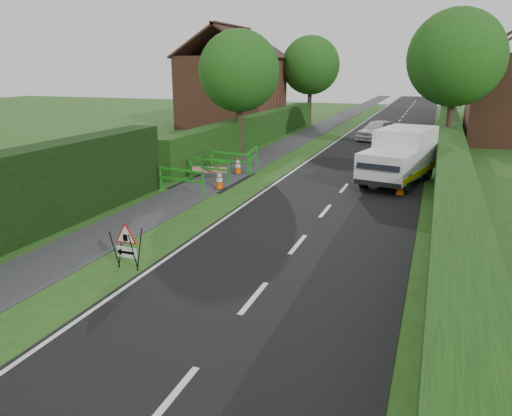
# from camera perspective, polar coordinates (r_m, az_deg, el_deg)

# --- Properties ---
(ground) EXTENTS (120.00, 120.00, 0.00)m
(ground) POSITION_cam_1_polar(r_m,az_deg,el_deg) (10.96, -14.70, -10.18)
(ground) COLOR #284B15
(ground) RESTS_ON ground
(road_surface) EXTENTS (6.00, 90.00, 0.02)m
(road_surface) POSITION_cam_1_polar(r_m,az_deg,el_deg) (43.39, 15.64, 9.03)
(road_surface) COLOR black
(road_surface) RESTS_ON ground
(footpath) EXTENTS (2.00, 90.00, 0.02)m
(footpath) POSITION_cam_1_polar(r_m,az_deg,el_deg) (44.15, 8.43, 9.55)
(footpath) COLOR #2D2D30
(footpath) RESTS_ON ground
(hedge_west_far) EXTENTS (1.00, 24.00, 1.80)m
(hedge_west_far) POSITION_cam_1_polar(r_m,az_deg,el_deg) (32.24, 0.13, 7.43)
(hedge_west_far) COLOR #14380F
(hedge_west_far) RESTS_ON ground
(hedge_east) EXTENTS (1.20, 50.00, 1.50)m
(hedge_east) POSITION_cam_1_polar(r_m,az_deg,el_deg) (24.47, 21.20, 3.66)
(hedge_east) COLOR #14380F
(hedge_east) RESTS_ON ground
(house_west) EXTENTS (7.50, 7.40, 7.88)m
(house_west) POSITION_cam_1_polar(r_m,az_deg,el_deg) (41.21, -2.72, 13.30)
(house_west) COLOR brown
(house_west) RESTS_ON ground
(tree_nw) EXTENTS (4.40, 4.40, 6.70)m
(tree_nw) POSITION_cam_1_polar(r_m,az_deg,el_deg) (28.02, -1.95, 15.36)
(tree_nw) COLOR #2D2116
(tree_nw) RESTS_ON ground
(tree_ne) EXTENTS (5.20, 5.20, 7.79)m
(tree_ne) POSITION_cam_1_polar(r_m,az_deg,el_deg) (30.02, 21.91, 15.63)
(tree_ne) COLOR #2D2116
(tree_ne) RESTS_ON ground
(tree_fw) EXTENTS (4.80, 4.80, 7.24)m
(tree_fw) POSITION_cam_1_polar(r_m,az_deg,el_deg) (43.28, 6.26, 15.90)
(tree_fw) COLOR #2D2116
(tree_fw) RESTS_ON ground
(tree_fe) EXTENTS (4.20, 4.20, 6.33)m
(tree_fe) POSITION_cam_1_polar(r_m,az_deg,el_deg) (46.01, 21.36, 14.19)
(tree_fe) COLOR #2D2116
(tree_fe) RESTS_ON ground
(triangle_sign) EXTENTS (0.70, 0.70, 0.99)m
(triangle_sign) POSITION_cam_1_polar(r_m,az_deg,el_deg) (12.27, -14.74, -3.83)
(triangle_sign) COLOR black
(triangle_sign) RESTS_ON ground
(works_van) EXTENTS (2.96, 5.18, 2.23)m
(works_van) POSITION_cam_1_polar(r_m,az_deg,el_deg) (21.69, 16.14, 5.85)
(works_van) COLOR silver
(works_van) RESTS_ON ground
(traffic_cone_0) EXTENTS (0.38, 0.38, 0.79)m
(traffic_cone_0) POSITION_cam_1_polar(r_m,az_deg,el_deg) (19.67, 16.20, 2.52)
(traffic_cone_0) COLOR black
(traffic_cone_0) RESTS_ON ground
(traffic_cone_1) EXTENTS (0.38, 0.38, 0.79)m
(traffic_cone_1) POSITION_cam_1_polar(r_m,az_deg,el_deg) (22.35, 16.75, 4.02)
(traffic_cone_1) COLOR black
(traffic_cone_1) RESTS_ON ground
(traffic_cone_2) EXTENTS (0.38, 0.38, 0.79)m
(traffic_cone_2) POSITION_cam_1_polar(r_m,az_deg,el_deg) (23.48, 18.75, 4.39)
(traffic_cone_2) COLOR black
(traffic_cone_2) RESTS_ON ground
(traffic_cone_3) EXTENTS (0.38, 0.38, 0.79)m
(traffic_cone_3) POSITION_cam_1_polar(r_m,az_deg,el_deg) (19.94, -4.22, 3.28)
(traffic_cone_3) COLOR black
(traffic_cone_3) RESTS_ON ground
(traffic_cone_4) EXTENTS (0.38, 0.38, 0.79)m
(traffic_cone_4) POSITION_cam_1_polar(r_m,az_deg,el_deg) (22.77, -2.10, 4.89)
(traffic_cone_4) COLOR black
(traffic_cone_4) RESTS_ON ground
(ped_barrier_0) EXTENTS (2.09, 0.64, 1.00)m
(ped_barrier_0) POSITION_cam_1_polar(r_m,az_deg,el_deg) (19.30, -8.56, 3.45)
(ped_barrier_0) COLOR #1A8D19
(ped_barrier_0) RESTS_ON ground
(ped_barrier_1) EXTENTS (2.09, 0.75, 1.00)m
(ped_barrier_1) POSITION_cam_1_polar(r_m,az_deg,el_deg) (21.34, -5.40, 4.74)
(ped_barrier_1) COLOR #1A8D19
(ped_barrier_1) RESTS_ON ground
(ped_barrier_2) EXTENTS (2.08, 0.53, 1.00)m
(ped_barrier_2) POSITION_cam_1_polar(r_m,az_deg,el_deg) (22.93, -2.93, 5.56)
(ped_barrier_2) COLOR #1A8D19
(ped_barrier_2) RESTS_ON ground
(ped_barrier_3) EXTENTS (0.68, 2.09, 1.00)m
(ped_barrier_3) POSITION_cam_1_polar(r_m,az_deg,el_deg) (23.79, -0.40, 5.96)
(ped_barrier_3) COLOR #1A8D19
(ped_barrier_3) RESTS_ON ground
(redwhite_plank) EXTENTS (1.45, 0.46, 0.25)m
(redwhite_plank) POSITION_cam_1_polar(r_m,az_deg,el_deg) (21.67, -5.31, 3.21)
(redwhite_plank) COLOR red
(redwhite_plank) RESTS_ON ground
(hatchback_car) EXTENTS (2.81, 4.22, 1.34)m
(hatchback_car) POSITION_cam_1_polar(r_m,az_deg,el_deg) (34.50, 13.76, 8.66)
(hatchback_car) COLOR white
(hatchback_car) RESTS_ON ground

